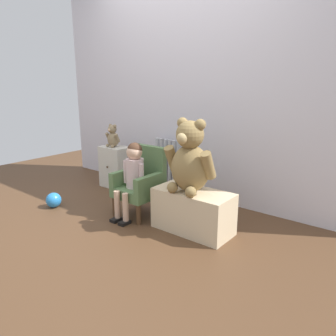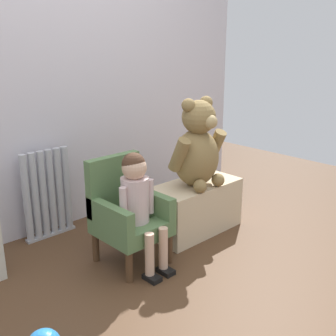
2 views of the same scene
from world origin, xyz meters
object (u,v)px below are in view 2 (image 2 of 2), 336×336
(child_armchair, at_px, (127,212))
(child_figure, at_px, (137,195))
(radiator, at_px, (48,194))
(large_teddy_bear, at_px, (197,148))
(low_bench, at_px, (195,207))

(child_armchair, distance_m, child_figure, 0.18)
(radiator, relative_size, child_figure, 0.87)
(radiator, relative_size, child_armchair, 0.95)
(child_armchair, xyz_separation_m, large_teddy_bear, (0.60, -0.04, 0.32))
(child_figure, bearing_deg, large_teddy_bear, 6.51)
(radiator, distance_m, child_armchair, 0.68)
(radiator, bearing_deg, large_teddy_bear, -41.29)
(radiator, height_order, low_bench, radiator)
(child_figure, xyz_separation_m, large_teddy_bear, (0.60, 0.07, 0.17))
(child_figure, height_order, low_bench, child_figure)
(radiator, height_order, child_armchair, child_armchair)
(large_teddy_bear, bearing_deg, child_figure, -173.49)
(child_figure, bearing_deg, radiator, 104.06)
(child_figure, xyz_separation_m, low_bench, (0.62, 0.10, -0.29))
(large_teddy_bear, bearing_deg, low_bench, 57.05)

